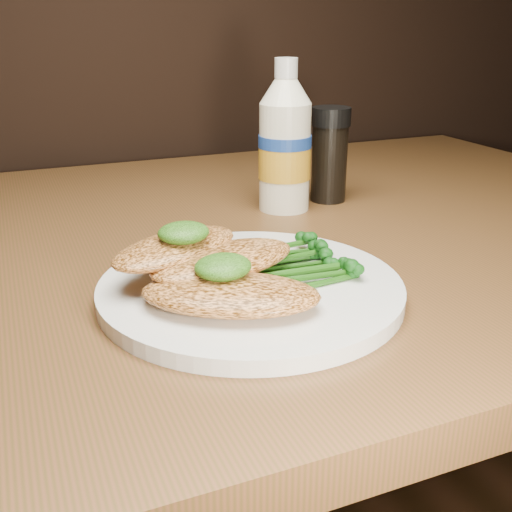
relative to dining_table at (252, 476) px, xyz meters
name	(u,v)px	position (x,y,z in m)	size (l,w,h in m)	color
dining_table	(252,476)	(0.00, 0.00, 0.00)	(1.20, 0.80, 0.75)	#483415
plate	(251,288)	(-0.08, -0.18, 0.38)	(0.27, 0.27, 0.01)	white
chicken_front	(231,294)	(-0.11, -0.22, 0.40)	(0.15, 0.08, 0.02)	#E48E48
chicken_mid	(224,260)	(-0.10, -0.17, 0.41)	(0.14, 0.07, 0.02)	#E48E48
chicken_back	(176,248)	(-0.13, -0.15, 0.42)	(0.13, 0.07, 0.02)	#E48E48
pesto_front	(223,267)	(-0.11, -0.21, 0.42)	(0.05, 0.04, 0.02)	black
pesto_back	(183,233)	(-0.13, -0.15, 0.43)	(0.05, 0.04, 0.02)	black
broccolini_bundle	(288,262)	(-0.04, -0.18, 0.40)	(0.13, 0.10, 0.02)	#1C4D10
mayo_bottle	(285,136)	(0.07, 0.05, 0.47)	(0.07, 0.07, 0.19)	white
pepper_grinder	(330,155)	(0.14, 0.06, 0.44)	(0.05, 0.05, 0.12)	black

